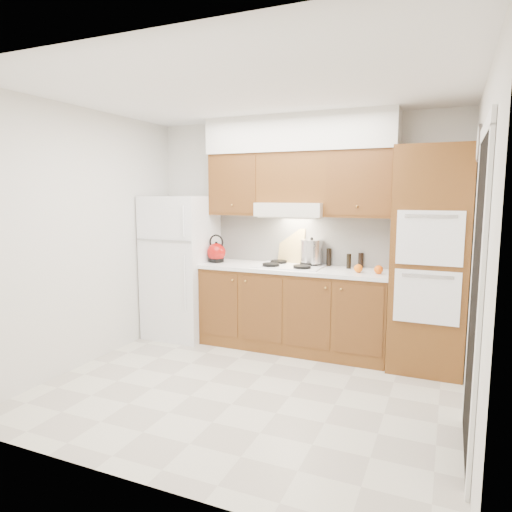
{
  "coord_description": "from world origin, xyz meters",
  "views": [
    {
      "loc": [
        1.62,
        -3.57,
        1.75
      ],
      "look_at": [
        -0.11,
        0.45,
        1.15
      ],
      "focal_mm": 32.0,
      "sensor_mm": 36.0,
      "label": 1
    }
  ],
  "objects": [
    {
      "name": "upper_cab_left",
      "position": [
        -0.71,
        1.33,
        1.85
      ],
      "size": [
        0.63,
        0.33,
        0.7
      ],
      "primitive_type": "cube",
      "color": "brown",
      "rests_on": "wall_back"
    },
    {
      "name": "wall_clock",
      "position": [
        1.79,
        0.55,
        2.15
      ],
      "size": [
        0.02,
        0.3,
        0.3
      ],
      "primitive_type": "cylinder",
      "rotation": [
        0.0,
        1.57,
        0.0
      ],
      "color": "#3F3833",
      "rests_on": "wall_right"
    },
    {
      "name": "kettle",
      "position": [
        -0.93,
        1.16,
        1.06
      ],
      "size": [
        0.28,
        0.28,
        0.22
      ],
      "primitive_type": "sphere",
      "rotation": [
        0.0,
        0.0,
        -0.36
      ],
      "color": "maroon",
      "rests_on": "countertop"
    },
    {
      "name": "orange_far",
      "position": [
        0.76,
        1.11,
        0.98
      ],
      "size": [
        0.12,
        0.12,
        0.09
      ],
      "primitive_type": "sphere",
      "rotation": [
        0.0,
        0.0,
        -0.41
      ],
      "color": "orange",
      "rests_on": "countertop"
    },
    {
      "name": "ceiling",
      "position": [
        0.0,
        0.0,
        2.6
      ],
      "size": [
        3.6,
        3.6,
        0.0
      ],
      "primitive_type": "plane",
      "color": "white",
      "rests_on": "wall_back"
    },
    {
      "name": "condiment_c",
      "position": [
        0.72,
        1.44,
        1.02
      ],
      "size": [
        0.08,
        0.08,
        0.16
      ],
      "primitive_type": "cylinder",
      "rotation": [
        0.0,
        0.0,
        -0.43
      ],
      "color": "black",
      "rests_on": "countertop"
    },
    {
      "name": "cutting_board",
      "position": [
        -0.09,
        1.45,
        1.14
      ],
      "size": [
        0.33,
        0.15,
        0.41
      ],
      "primitive_type": "cube",
      "rotation": [
        -0.21,
        0.0,
        -0.15
      ],
      "color": "tan",
      "rests_on": "countertop"
    },
    {
      "name": "wall_back",
      "position": [
        0.0,
        1.5,
        1.3
      ],
      "size": [
        3.6,
        0.02,
        2.6
      ],
      "primitive_type": "cube",
      "color": "silver",
      "rests_on": "floor"
    },
    {
      "name": "fridge",
      "position": [
        -1.41,
        1.14,
        0.86
      ],
      "size": [
        0.75,
        0.72,
        1.72
      ],
      "primitive_type": "cube",
      "color": "white",
      "rests_on": "floor"
    },
    {
      "name": "countertop",
      "position": [
        0.03,
        1.19,
        0.92
      ],
      "size": [
        2.13,
        0.62,
        0.04
      ],
      "primitive_type": "cube",
      "color": "white",
      "rests_on": "base_cabinets"
    },
    {
      "name": "stock_pot",
      "position": [
        0.18,
        1.37,
        1.1
      ],
      "size": [
        0.3,
        0.3,
        0.26
      ],
      "primitive_type": "cylinder",
      "rotation": [
        0.0,
        0.0,
        0.25
      ],
      "color": "silver",
      "rests_on": "cooktop"
    },
    {
      "name": "range_hood",
      "position": [
        -0.02,
        1.27,
        1.57
      ],
      "size": [
        0.75,
        0.45,
        0.15
      ],
      "primitive_type": "cube",
      "color": "silver",
      "rests_on": "wall_back"
    },
    {
      "name": "doorway",
      "position": [
        1.79,
        -0.35,
        1.05
      ],
      "size": [
        0.02,
        0.9,
        2.1
      ],
      "primitive_type": "cube",
      "color": "black",
      "rests_on": "floor"
    },
    {
      "name": "soffit",
      "position": [
        0.03,
        1.32,
        2.4
      ],
      "size": [
        2.13,
        0.36,
        0.4
      ],
      "primitive_type": "cube",
      "color": "silver",
      "rests_on": "wall_back"
    },
    {
      "name": "condiment_b",
      "position": [
        0.61,
        1.33,
        1.02
      ],
      "size": [
        0.06,
        0.06,
        0.16
      ],
      "primitive_type": "cylinder",
      "rotation": [
        0.0,
        0.0,
        0.22
      ],
      "color": "black",
      "rests_on": "countertop"
    },
    {
      "name": "base_cabinets",
      "position": [
        0.02,
        1.2,
        0.45
      ],
      "size": [
        2.11,
        0.6,
        0.9
      ],
      "primitive_type": "cube",
      "color": "brown",
      "rests_on": "floor"
    },
    {
      "name": "backsplash",
      "position": [
        0.02,
        1.49,
        1.22
      ],
      "size": [
        2.11,
        0.03,
        0.56
      ],
      "primitive_type": "cube",
      "color": "white",
      "rests_on": "countertop"
    },
    {
      "name": "floor",
      "position": [
        0.0,
        0.0,
        0.0
      ],
      "size": [
        3.6,
        3.6,
        0.0
      ],
      "primitive_type": "plane",
      "color": "beige",
      "rests_on": "ground"
    },
    {
      "name": "cooktop",
      "position": [
        -0.02,
        1.21,
        0.95
      ],
      "size": [
        0.74,
        0.5,
        0.01
      ],
      "primitive_type": "cube",
      "color": "white",
      "rests_on": "countertop"
    },
    {
      "name": "orange_near",
      "position": [
        0.96,
        1.11,
        0.98
      ],
      "size": [
        0.1,
        0.1,
        0.09
      ],
      "primitive_type": "sphere",
      "rotation": [
        0.0,
        0.0,
        -0.14
      ],
      "color": "#F6570C",
      "rests_on": "countertop"
    },
    {
      "name": "upper_cab_right",
      "position": [
        0.72,
        1.33,
        1.85
      ],
      "size": [
        0.73,
        0.33,
        0.7
      ],
      "primitive_type": "cube",
      "color": "brown",
      "rests_on": "wall_back"
    },
    {
      "name": "upper_cab_over_hood",
      "position": [
        -0.02,
        1.33,
        1.92
      ],
      "size": [
        0.75,
        0.33,
        0.55
      ],
      "primitive_type": "cube",
      "color": "brown",
      "rests_on": "range_hood"
    },
    {
      "name": "wall_left",
      "position": [
        -1.8,
        0.0,
        1.3
      ],
      "size": [
        0.02,
        3.0,
        2.6
      ],
      "primitive_type": "cube",
      "color": "silver",
      "rests_on": "floor"
    },
    {
      "name": "wall_right",
      "position": [
        1.8,
        0.0,
        1.3
      ],
      "size": [
        0.02,
        3.0,
        2.6
      ],
      "primitive_type": "cube",
      "color": "silver",
      "rests_on": "floor"
    },
    {
      "name": "oven_cabinet",
      "position": [
        1.44,
        1.18,
        1.1
      ],
      "size": [
        0.7,
        0.65,
        2.2
      ],
      "primitive_type": "cube",
      "color": "brown",
      "rests_on": "floor"
    },
    {
      "name": "condiment_a",
      "position": [
        0.36,
        1.44,
        1.04
      ],
      "size": [
        0.07,
        0.07,
        0.2
      ],
      "primitive_type": "cylinder",
      "rotation": [
        0.0,
        0.0,
        0.35
      ],
      "color": "black",
      "rests_on": "countertop"
    }
  ]
}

